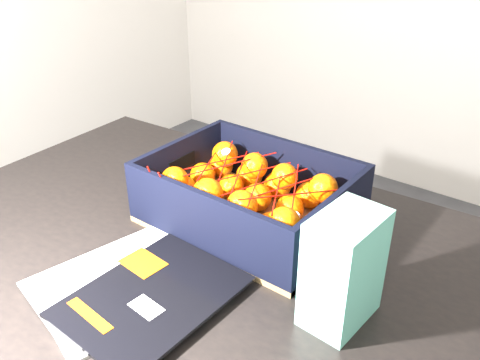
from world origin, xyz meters
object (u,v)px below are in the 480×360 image
Objects in this scene: magazine_stack at (134,287)px; produce_crate at (249,204)px; table at (197,279)px; retail_carton at (343,269)px.

produce_crate is (0.02, 0.29, 0.03)m from magazine_stack.
produce_crate is (0.04, 0.12, 0.14)m from table.
table is 0.19m from produce_crate.
table is 0.21m from magazine_stack.
magazine_stack is at bearing -83.31° from table.
retail_carton is (0.32, -0.02, 0.19)m from table.
table is 3.18× the size of produce_crate.
table is 6.75× the size of retail_carton.
produce_crate is 0.31m from retail_carton.
produce_crate reaches higher than table.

